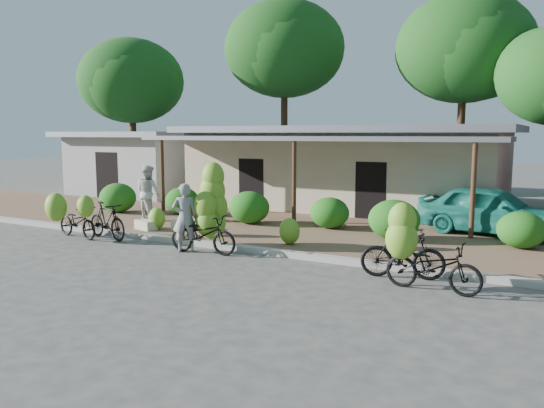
{
  "coord_description": "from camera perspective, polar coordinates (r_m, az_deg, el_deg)",
  "views": [
    {
      "loc": [
        7.73,
        -9.57,
        3.07
      ],
      "look_at": [
        1.02,
        2.71,
        1.2
      ],
      "focal_mm": 35.0,
      "sensor_mm": 36.0,
      "label": 1
    }
  ],
  "objects": [
    {
      "name": "ground",
      "position": [
        12.68,
        -10.03,
        -6.52
      ],
      "size": [
        100.0,
        100.0,
        0.0
      ],
      "primitive_type": "plane",
      "color": "#454340",
      "rests_on": "ground"
    },
    {
      "name": "sidewalk",
      "position": [
        16.77,
        0.7,
        -2.73
      ],
      "size": [
        60.0,
        6.0,
        0.12
      ],
      "primitive_type": "cube",
      "color": "brown",
      "rests_on": "ground"
    },
    {
      "name": "curb",
      "position": [
        14.23,
        -4.99,
        -4.56
      ],
      "size": [
        60.0,
        0.25,
        0.15
      ],
      "primitive_type": "cube",
      "color": "#A8A399",
      "rests_on": "ground"
    },
    {
      "name": "shop_main",
      "position": [
        21.95,
        8.01,
        4.01
      ],
      "size": [
        13.0,
        8.5,
        3.35
      ],
      "color": "#C9B498",
      "rests_on": "ground"
    },
    {
      "name": "shop_grey",
      "position": [
        27.85,
        -13.69,
        4.4
      ],
      "size": [
        7.0,
        6.0,
        3.15
      ],
      "color": "#9D9D98",
      "rests_on": "ground"
    },
    {
      "name": "tree_back_left",
      "position": [
        31.34,
        -15.01,
        12.82
      ],
      "size": [
        5.87,
        5.8,
        8.27
      ],
      "color": "#4A321D",
      "rests_on": "ground"
    },
    {
      "name": "tree_far_center",
      "position": [
        29.33,
        1.11,
        16.47
      ],
      "size": [
        6.38,
        6.36,
        10.03
      ],
      "color": "#4A321D",
      "rests_on": "ground"
    },
    {
      "name": "tree_center_right",
      "position": [
        26.85,
        19.62,
        15.67
      ],
      "size": [
        6.25,
        6.21,
        9.42
      ],
      "color": "#4A321D",
      "rests_on": "ground"
    },
    {
      "name": "hedge_0",
      "position": [
        20.72,
        -16.25,
        0.66
      ],
      "size": [
        1.42,
        1.27,
        1.1
      ],
      "primitive_type": "ellipsoid",
      "color": "#185513",
      "rests_on": "sidewalk"
    },
    {
      "name": "hedge_1",
      "position": [
        19.69,
        -9.63,
        0.35
      ],
      "size": [
        1.28,
        1.15,
        1.0
      ],
      "primitive_type": "ellipsoid",
      "color": "#185513",
      "rests_on": "sidewalk"
    },
    {
      "name": "hedge_2",
      "position": [
        17.42,
        -2.46,
        -0.37
      ],
      "size": [
        1.37,
        1.23,
        1.07
      ],
      "primitive_type": "ellipsoid",
      "color": "#185513",
      "rests_on": "sidewalk"
    },
    {
      "name": "hedge_3",
      "position": [
        16.65,
        6.21,
        -0.95
      ],
      "size": [
        1.24,
        1.12,
        0.97
      ],
      "primitive_type": "ellipsoid",
      "color": "#185513",
      "rests_on": "sidewalk"
    },
    {
      "name": "hedge_4",
      "position": [
        15.15,
        12.99,
        -1.65
      ],
      "size": [
        1.44,
        1.29,
        1.12
      ],
      "primitive_type": "ellipsoid",
      "color": "#185513",
      "rests_on": "sidewalk"
    },
    {
      "name": "hedge_5",
      "position": [
        15.11,
        25.24,
        -2.54
      ],
      "size": [
        1.22,
        1.1,
        0.95
      ],
      "primitive_type": "ellipsoid",
      "color": "#185513",
      "rests_on": "sidewalk"
    },
    {
      "name": "bike_far_left",
      "position": [
        16.59,
        -20.64,
        -1.5
      ],
      "size": [
        1.86,
        1.37,
        1.4
      ],
      "rotation": [
        0.0,
        0.0,
        1.41
      ],
      "color": "black",
      "rests_on": "ground"
    },
    {
      "name": "bike_left",
      "position": [
        16.11,
        -17.58,
        -1.55
      ],
      "size": [
        1.88,
        1.3,
        1.35
      ],
      "rotation": [
        0.0,
        0.0,
        1.35
      ],
      "color": "black",
      "rests_on": "ground"
    },
    {
      "name": "bike_center",
      "position": [
        13.89,
        -6.9,
        -1.37
      ],
      "size": [
        1.95,
        1.27,
        2.33
      ],
      "rotation": [
        0.0,
        0.0,
        1.64
      ],
      "color": "black",
      "rests_on": "ground"
    },
    {
      "name": "bike_right",
      "position": [
        11.35,
        13.84,
        -4.49
      ],
      "size": [
        1.83,
        1.34,
        1.71
      ],
      "rotation": [
        0.0,
        0.0,
        1.78
      ],
      "color": "black",
      "rests_on": "ground"
    },
    {
      "name": "bike_far_right",
      "position": [
        10.83,
        16.94,
        -6.47
      ],
      "size": [
        1.92,
        0.78,
        0.99
      ],
      "rotation": [
        0.0,
        0.0,
        1.5
      ],
      "color": "black",
      "rests_on": "ground"
    },
    {
      "name": "loose_banana_a",
      "position": [
        16.77,
        -12.29,
        -1.52
      ],
      "size": [
        0.54,
        0.46,
        0.68
      ],
      "primitive_type": "ellipsoid",
      "color": "#77B52D",
      "rests_on": "sidewalk"
    },
    {
      "name": "loose_banana_b",
      "position": [
        15.47,
        -6.44,
        -2.07
      ],
      "size": [
        0.58,
        0.49,
        0.72
      ],
      "primitive_type": "ellipsoid",
      "color": "#77B52D",
      "rests_on": "sidewalk"
    },
    {
      "name": "loose_banana_c",
      "position": [
        14.19,
        1.9,
        -2.93
      ],
      "size": [
        0.57,
        0.48,
        0.71
      ],
      "primitive_type": "ellipsoid",
      "color": "#77B52D",
      "rests_on": "sidewalk"
    },
    {
      "name": "sack_near",
      "position": [
        16.61,
        -9.22,
        -2.19
      ],
      "size": [
        0.93,
        0.61,
        0.3
      ],
      "primitive_type": "cube",
      "rotation": [
        0.0,
        0.0,
        0.27
      ],
      "color": "beige",
      "rests_on": "sidewalk"
    },
    {
      "name": "sack_far",
      "position": [
        16.87,
        -13.41,
        -2.19
      ],
      "size": [
        0.83,
        0.57,
        0.28
      ],
      "primitive_type": "cube",
      "rotation": [
        0.0,
        0.0,
        -0.28
      ],
      "color": "beige",
      "rests_on": "sidewalk"
    },
    {
      "name": "vendor",
      "position": [
        13.9,
        -9.34,
        -1.47
      ],
      "size": [
        0.79,
        0.72,
        1.8
      ],
      "primitive_type": "imported",
      "rotation": [
        0.0,
        0.0,
        3.71
      ],
      "color": "gray",
      "rests_on": "ground"
    },
    {
      "name": "bystander",
      "position": [
        18.61,
        -13.17,
        1.21
      ],
      "size": [
        1.03,
        0.87,
        1.88
      ],
      "primitive_type": "imported",
      "rotation": [
        0.0,
        0.0,
        2.95
      ],
      "color": "silver",
      "rests_on": "sidewalk"
    },
    {
      "name": "teal_van",
      "position": [
        16.81,
        22.51,
        -0.62
      ],
      "size": [
        4.4,
        2.31,
        1.43
      ],
      "primitive_type": "imported",
      "rotation": [
        0.0,
        0.0,
        1.42
      ],
      "color": "#1B7A68",
      "rests_on": "sidewalk"
    }
  ]
}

